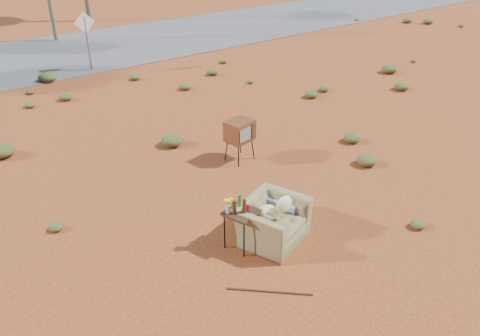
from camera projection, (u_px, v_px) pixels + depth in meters
ground at (265, 239)px, 8.67m from camera, size 140.00×140.00×0.00m
highway at (28, 60)px, 19.09m from camera, size 140.00×7.00×0.04m
armchair at (274, 214)px, 8.53m from camera, size 1.55×1.30×1.05m
tv_unit at (240, 131)px, 11.09m from camera, size 0.72×0.61×1.02m
side_table at (238, 211)px, 8.12m from camera, size 0.66×0.66×1.05m
rusty_bar at (270, 291)px, 7.46m from camera, size 1.02×0.97×0.04m
road_sign at (86, 31)px, 17.09m from camera, size 0.78×0.06×2.19m
scrub_patch at (120, 158)px, 11.23m from camera, size 17.49×8.07×0.33m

